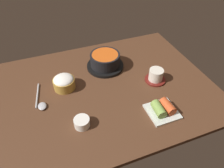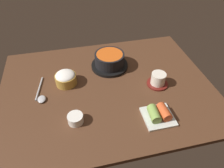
{
  "view_description": "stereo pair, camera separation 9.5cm",
  "coord_description": "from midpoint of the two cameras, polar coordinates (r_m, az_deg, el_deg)",
  "views": [
    {
      "loc": [
        -22.99,
        -68.13,
        69.15
      ],
      "look_at": [
        2.0,
        -2.0,
        5.0
      ],
      "focal_mm": 33.1,
      "sensor_mm": 36.0,
      "label": 1
    },
    {
      "loc": [
        -13.87,
        -70.89,
        69.15
      ],
      "look_at": [
        2.0,
        -2.0,
        5.0
      ],
      "focal_mm": 33.1,
      "sensor_mm": 36.0,
      "label": 2
    }
  ],
  "objects": [
    {
      "name": "tea_cup_with_saucer",
      "position": [
        1.01,
        15.26,
        1.06
      ],
      "size": [
        10.15,
        10.15,
        6.4
      ],
      "color": "maroon",
      "rests_on": "dining_table"
    },
    {
      "name": "rice_bowl",
      "position": [
        0.99,
        -10.01,
        1.53
      ],
      "size": [
        10.08,
        10.08,
        6.73
      ],
      "color": "#B78C38",
      "rests_on": "dining_table"
    },
    {
      "name": "dining_table",
      "position": [
        0.99,
        1.36,
        -1.26
      ],
      "size": [
        100.0,
        76.0,
        2.0
      ],
      "primitive_type": "cube",
      "color": "#4C2D1C",
      "rests_on": "ground"
    },
    {
      "name": "kimchi_plate",
      "position": [
        0.87,
        15.87,
        -8.22
      ],
      "size": [
        12.16,
        12.16,
        4.98
      ],
      "color": "silver",
      "rests_on": "dining_table"
    },
    {
      "name": "spoon",
      "position": [
        0.97,
        -16.44,
        -3.22
      ],
      "size": [
        4.82,
        17.77,
        1.35
      ],
      "color": "#B7B7BC",
      "rests_on": "dining_table"
    },
    {
      "name": "side_bowl_near",
      "position": [
        0.83,
        -6.82,
        -9.64
      ],
      "size": [
        6.28,
        6.28,
        3.7
      ],
      "color": "white",
      "rests_on": "dining_table"
    },
    {
      "name": "stone_pot",
      "position": [
        1.08,
        1.86,
        6.37
      ],
      "size": [
        19.28,
        19.28,
        7.99
      ],
      "color": "black",
      "rests_on": "dining_table"
    }
  ]
}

